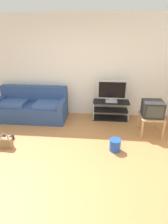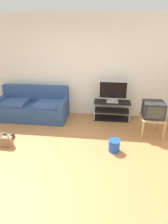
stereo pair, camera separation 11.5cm
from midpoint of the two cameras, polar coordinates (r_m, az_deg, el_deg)
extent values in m
cube|color=#B27542|center=(3.58, -8.63, -16.23)|extent=(9.00, 9.80, 0.02)
cube|color=silver|center=(5.24, -3.23, 13.54)|extent=(9.00, 0.10, 2.70)
cube|color=navy|center=(5.34, -16.25, 0.06)|extent=(1.88, 0.82, 0.43)
cube|color=navy|center=(5.46, -15.64, 5.51)|extent=(1.88, 0.20, 0.44)
cube|color=navy|center=(5.61, -24.90, 3.14)|extent=(0.14, 0.82, 0.16)
cube|color=navy|center=(4.98, -7.26, 2.79)|extent=(0.14, 0.82, 0.16)
cube|color=#365289|center=(5.41, -21.89, 2.57)|extent=(0.75, 0.57, 0.10)
cube|color=#365289|center=(5.03, -11.32, 2.32)|extent=(0.75, 0.57, 0.10)
cube|color=black|center=(5.09, 7.72, 3.16)|extent=(0.97, 0.41, 0.02)
cube|color=black|center=(5.18, 7.57, 0.61)|extent=(0.93, 0.39, 0.02)
cube|color=black|center=(5.28, 7.43, -1.84)|extent=(0.97, 0.41, 0.02)
cylinder|color=#B7B7BC|center=(5.01, 2.24, -0.02)|extent=(0.03, 0.03, 0.51)
cylinder|color=#B7B7BC|center=(5.06, 12.97, -0.42)|extent=(0.03, 0.03, 0.51)
cylinder|color=#B7B7BC|center=(5.36, 2.47, 1.58)|extent=(0.03, 0.03, 0.51)
cylinder|color=#B7B7BC|center=(5.40, 12.52, 1.20)|extent=(0.03, 0.03, 0.51)
cube|color=#B2B2B7|center=(5.06, 7.74, 3.44)|extent=(0.31, 0.22, 0.05)
cube|color=#B2B2B7|center=(5.05, 7.77, 3.92)|extent=(0.05, 0.04, 0.04)
cube|color=#B2B2B7|center=(4.97, 7.94, 6.77)|extent=(0.76, 0.04, 0.49)
cube|color=black|center=(4.94, 7.95, 6.69)|extent=(0.70, 0.01, 0.43)
cube|color=tan|center=(4.56, 19.35, -1.36)|extent=(0.52, 0.52, 0.03)
cube|color=tan|center=(4.41, 16.68, -5.22)|extent=(0.04, 0.04, 0.43)
cube|color=tan|center=(4.52, 22.45, -5.30)|extent=(0.04, 0.04, 0.43)
cube|color=tan|center=(4.81, 15.73, -2.57)|extent=(0.04, 0.04, 0.43)
cube|color=tan|center=(4.92, 21.04, -2.71)|extent=(0.04, 0.04, 0.43)
cube|color=#232326|center=(4.51, 19.63, 0.99)|extent=(0.45, 0.42, 0.36)
cube|color=#333833|center=(4.32, 20.25, -0.10)|extent=(0.37, 0.01, 0.28)
cube|color=olive|center=(4.30, -23.74, -8.72)|extent=(0.29, 0.12, 0.22)
torus|color=olive|center=(4.23, -24.05, -7.11)|extent=(0.18, 0.02, 0.18)
cylinder|color=blue|center=(3.90, 8.68, -10.00)|extent=(0.23, 0.23, 0.25)
cylinder|color=blue|center=(3.83, 8.78, -8.56)|extent=(0.24, 0.24, 0.02)
ellipsoid|color=black|center=(4.66, -24.41, -7.16)|extent=(0.13, 0.26, 0.09)
ellipsoid|color=black|center=(4.57, -22.19, -7.40)|extent=(0.12, 0.26, 0.09)
camera|label=1|loc=(0.06, -90.78, -0.34)|focal=29.75mm
camera|label=2|loc=(0.06, 89.22, 0.34)|focal=29.75mm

